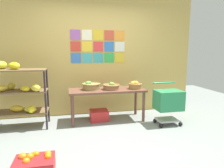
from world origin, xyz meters
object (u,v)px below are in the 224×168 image
object	(u,v)px
fruit_basket_right	(111,86)
fruit_basket_centre	(135,85)
orange_crate_foreground	(34,165)
fruit_basket_back_right	(91,86)
banana_shelf_unit	(17,89)
shopping_cart	(168,101)
display_table	(107,93)
produce_crate_under_table	(99,115)

from	to	relation	value
fruit_basket_right	fruit_basket_centre	bearing A→B (deg)	-3.74
fruit_basket_right	orange_crate_foreground	xyz separation A→B (m)	(-1.30, -1.64, -0.62)
fruit_basket_back_right	fruit_basket_right	distance (m)	0.42
banana_shelf_unit	shopping_cart	world-z (taller)	banana_shelf_unit
banana_shelf_unit	orange_crate_foreground	bearing A→B (deg)	-72.59
display_table	fruit_basket_right	size ratio (longest dim) A/B	4.48
banana_shelf_unit	fruit_basket_back_right	bearing A→B (deg)	4.17
banana_shelf_unit	fruit_basket_centre	world-z (taller)	banana_shelf_unit
display_table	produce_crate_under_table	size ratio (longest dim) A/B	4.17
fruit_basket_back_right	shopping_cart	size ratio (longest dim) A/B	0.46
fruit_basket_back_right	display_table	bearing A→B (deg)	-8.13
fruit_basket_back_right	produce_crate_under_table	bearing A→B (deg)	-4.85
display_table	fruit_basket_right	bearing A→B (deg)	-26.05
banana_shelf_unit	shopping_cart	xyz separation A→B (m)	(2.87, -0.46, -0.28)
display_table	orange_crate_foreground	distance (m)	2.13
banana_shelf_unit	fruit_basket_right	world-z (taller)	banana_shelf_unit
fruit_basket_back_right	fruit_basket_centre	distance (m)	0.93
fruit_basket_centre	produce_crate_under_table	bearing A→B (deg)	172.00
orange_crate_foreground	shopping_cart	size ratio (longest dim) A/B	0.56
display_table	orange_crate_foreground	bearing A→B (deg)	-126.02
banana_shelf_unit	produce_crate_under_table	xyz separation A→B (m)	(1.56, 0.09, -0.64)
orange_crate_foreground	shopping_cart	world-z (taller)	shopping_cart
fruit_basket_right	fruit_basket_centre	size ratio (longest dim) A/B	1.22
fruit_basket_back_right	produce_crate_under_table	xyz separation A→B (m)	(0.16, -0.01, -0.64)
produce_crate_under_table	display_table	bearing A→B (deg)	-11.15
fruit_basket_right	shopping_cart	size ratio (longest dim) A/B	0.42
shopping_cart	produce_crate_under_table	bearing A→B (deg)	165.86
produce_crate_under_table	shopping_cart	bearing A→B (deg)	-22.67
produce_crate_under_table	banana_shelf_unit	bearing A→B (deg)	-176.75
fruit_basket_centre	orange_crate_foreground	bearing A→B (deg)	-138.41
produce_crate_under_table	orange_crate_foreground	distance (m)	2.01
banana_shelf_unit	fruit_basket_right	size ratio (longest dim) A/B	3.64
fruit_basket_back_right	fruit_basket_centre	bearing A→B (deg)	-7.46
produce_crate_under_table	orange_crate_foreground	bearing A→B (deg)	-121.51
fruit_basket_back_right	fruit_basket_centre	world-z (taller)	fruit_basket_back_right
fruit_basket_back_right	shopping_cart	bearing A→B (deg)	-20.89
banana_shelf_unit	fruit_basket_centre	xyz separation A→B (m)	(2.32, -0.02, -0.00)
banana_shelf_unit	shopping_cart	distance (m)	2.92
fruit_basket_back_right	fruit_basket_right	world-z (taller)	fruit_basket_back_right
orange_crate_foreground	fruit_basket_back_right	bearing A→B (deg)	62.70
display_table	shopping_cart	size ratio (longest dim) A/B	1.89
fruit_basket_centre	produce_crate_under_table	world-z (taller)	fruit_basket_centre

